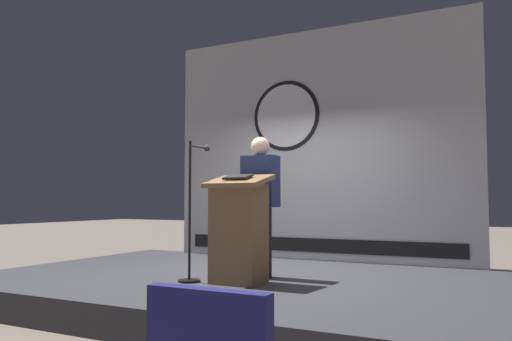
% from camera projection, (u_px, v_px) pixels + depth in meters
% --- Properties ---
extents(ground_plane, '(40.00, 40.00, 0.00)m').
position_uv_depth(ground_plane, '(260.00, 303.00, 5.79)').
color(ground_plane, '#6B6056').
extents(stage_platform, '(6.40, 4.00, 0.30)m').
position_uv_depth(stage_platform, '(260.00, 290.00, 5.80)').
color(stage_platform, '#333338').
rests_on(stage_platform, ground).
extents(banner_display, '(4.65, 0.12, 3.44)m').
position_uv_depth(banner_display, '(315.00, 144.00, 7.56)').
color(banner_display, silver).
rests_on(banner_display, stage_platform).
extents(podium, '(0.64, 0.50, 1.16)m').
position_uv_depth(podium, '(239.00, 229.00, 5.37)').
color(podium, olive).
rests_on(podium, stage_platform).
extents(speaker_person, '(0.40, 0.26, 1.61)m').
position_uv_depth(speaker_person, '(260.00, 205.00, 5.80)').
color(speaker_person, black).
rests_on(speaker_person, stage_platform).
extents(microphone_stand, '(0.24, 0.49, 1.52)m').
position_uv_depth(microphone_stand, '(192.00, 232.00, 5.51)').
color(microphone_stand, black).
rests_on(microphone_stand, stage_platform).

